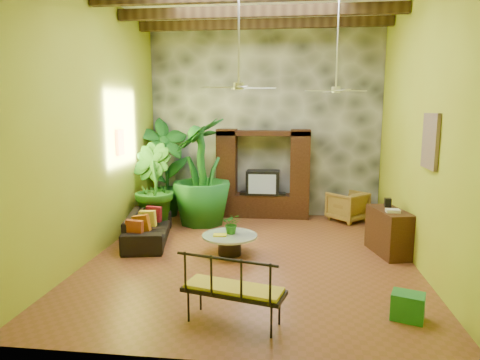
# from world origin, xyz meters

# --- Properties ---
(ground) EXTENTS (7.00, 7.00, 0.00)m
(ground) POSITION_xyz_m (0.00, 0.00, 0.00)
(ground) COLOR brown
(ground) RESTS_ON ground
(back_wall) EXTENTS (6.00, 0.02, 5.00)m
(back_wall) POSITION_xyz_m (0.00, 3.50, 2.50)
(back_wall) COLOR #AAAD27
(back_wall) RESTS_ON ground
(left_wall) EXTENTS (0.02, 7.00, 5.00)m
(left_wall) POSITION_xyz_m (-3.00, 0.00, 2.50)
(left_wall) COLOR #AAAD27
(left_wall) RESTS_ON ground
(right_wall) EXTENTS (0.02, 7.00, 5.00)m
(right_wall) POSITION_xyz_m (3.00, 0.00, 2.50)
(right_wall) COLOR #AAAD27
(right_wall) RESTS_ON ground
(stone_accent_wall) EXTENTS (5.98, 0.10, 4.98)m
(stone_accent_wall) POSITION_xyz_m (0.00, 3.44, 2.50)
(stone_accent_wall) COLOR #3B3E43
(stone_accent_wall) RESTS_ON ground
(entertainment_center) EXTENTS (2.40, 0.55, 2.30)m
(entertainment_center) POSITION_xyz_m (0.00, 3.14, 0.97)
(entertainment_center) COLOR black
(entertainment_center) RESTS_ON ground
(ceiling_fan_front) EXTENTS (1.28, 1.28, 1.86)m
(ceiling_fan_front) POSITION_xyz_m (-0.20, -0.40, 3.40)
(ceiling_fan_front) COLOR silver
(ceiling_fan_front) RESTS_ON ceiling
(ceiling_fan_back) EXTENTS (1.28, 1.28, 1.86)m
(ceiling_fan_back) POSITION_xyz_m (1.60, 1.20, 3.40)
(ceiling_fan_back) COLOR silver
(ceiling_fan_back) RESTS_ON ceiling
(wall_art_mask) EXTENTS (0.06, 0.32, 0.55)m
(wall_art_mask) POSITION_xyz_m (-2.96, 1.00, 2.10)
(wall_art_mask) COLOR orange
(wall_art_mask) RESTS_ON left_wall
(wall_art_painting) EXTENTS (0.06, 0.70, 0.90)m
(wall_art_painting) POSITION_xyz_m (2.96, -0.60, 2.30)
(wall_art_painting) COLOR #235783
(wall_art_painting) RESTS_ON right_wall
(sofa) EXTENTS (1.21, 2.21, 0.61)m
(sofa) POSITION_xyz_m (-2.30, 0.72, 0.31)
(sofa) COLOR black
(sofa) RESTS_ON ground
(wicker_armchair) EXTENTS (1.16, 1.16, 0.75)m
(wicker_armchair) POSITION_xyz_m (2.16, 2.98, 0.38)
(wicker_armchair) COLOR olive
(wicker_armchair) RESTS_ON ground
(tall_plant_a) EXTENTS (1.64, 1.55, 2.59)m
(tall_plant_a) POSITION_xyz_m (-2.55, 2.90, 1.29)
(tall_plant_a) COLOR #185D1F
(tall_plant_a) RESTS_ON ground
(tall_plant_b) EXTENTS (1.43, 1.42, 2.03)m
(tall_plant_b) POSITION_xyz_m (-2.52, 1.69, 1.01)
(tall_plant_b) COLOR #216119
(tall_plant_b) RESTS_ON ground
(tall_plant_c) EXTENTS (1.58, 1.58, 2.61)m
(tall_plant_c) POSITION_xyz_m (-1.44, 2.24, 1.30)
(tall_plant_c) COLOR #196121
(tall_plant_c) RESTS_ON ground
(coffee_table) EXTENTS (1.07, 1.07, 0.40)m
(coffee_table) POSITION_xyz_m (-0.44, 0.07, 0.26)
(coffee_table) COLOR black
(coffee_table) RESTS_ON ground
(centerpiece_plant) EXTENTS (0.39, 0.35, 0.40)m
(centerpiece_plant) POSITION_xyz_m (-0.41, 0.17, 0.60)
(centerpiece_plant) COLOR #226C1C
(centerpiece_plant) RESTS_ON coffee_table
(yellow_tray) EXTENTS (0.27, 0.21, 0.03)m
(yellow_tray) POSITION_xyz_m (-0.62, -0.01, 0.41)
(yellow_tray) COLOR yellow
(yellow_tray) RESTS_ON coffee_table
(iron_bench) EXTENTS (1.43, 0.82, 0.57)m
(iron_bench) POSITION_xyz_m (-0.00, -2.68, 0.55)
(iron_bench) COLOR black
(iron_bench) RESTS_ON ground
(side_console) EXTENTS (0.76, 1.19, 0.88)m
(side_console) POSITION_xyz_m (2.65, 0.50, 0.44)
(side_console) COLOR #351D11
(side_console) RESTS_ON ground
(green_bin) EXTENTS (0.50, 0.44, 0.37)m
(green_bin) POSITION_xyz_m (2.32, -2.21, 0.18)
(green_bin) COLOR #1C6C26
(green_bin) RESTS_ON ground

